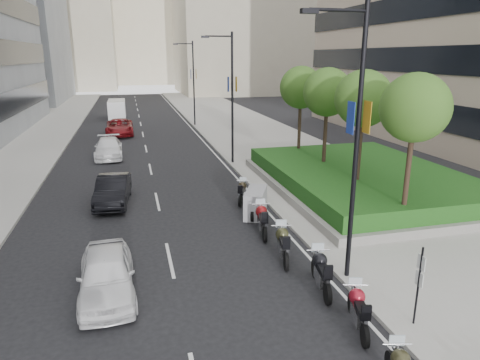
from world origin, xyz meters
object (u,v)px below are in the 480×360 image
object	(u,v)px
motorcycle_4	(262,220)
motorcycle_6	(242,192)
motorcycle_5	(256,203)
car_d	(120,127)
car_a	(107,274)
lamp_post_0	(353,135)
delivery_van	(117,110)
lamp_post_2	(192,79)
motorcycle_1	(358,309)
parking_sign	(419,282)
lamp_post_1	(230,92)
motorcycle_3	(283,244)
car_b	(113,190)
motorcycle_2	(321,272)
car_c	(109,148)

from	to	relation	value
motorcycle_4	motorcycle_6	world-z (taller)	motorcycle_4
motorcycle_5	car_d	xyz separation A→B (m)	(-6.66, 24.57, 0.13)
motorcycle_5	car_a	xyz separation A→B (m)	(-6.65, -5.71, 0.09)
lamp_post_0	delivery_van	distance (m)	44.21
lamp_post_2	delivery_van	size ratio (longest dim) A/B	1.70
car_a	car_d	world-z (taller)	car_d
lamp_post_2	motorcycle_1	world-z (taller)	lamp_post_2
parking_sign	motorcycle_1	bearing A→B (deg)	164.54
motorcycle_6	car_a	bearing A→B (deg)	162.09
parking_sign	motorcycle_6	bearing A→B (deg)	99.30
delivery_van	parking_sign	bearing A→B (deg)	-78.88
parking_sign	delivery_van	xyz separation A→B (m)	(-8.92, 46.24, -0.42)
lamp_post_1	lamp_post_2	bearing A→B (deg)	90.00
parking_sign	car_a	world-z (taller)	parking_sign
motorcycle_5	motorcycle_3	bearing A→B (deg)	-159.18
motorcycle_4	motorcycle_5	bearing A→B (deg)	0.51
parking_sign	motorcycle_1	size ratio (longest dim) A/B	1.17
parking_sign	motorcycle_4	xyz separation A→B (m)	(-2.17, 7.54, -0.82)
motorcycle_3	lamp_post_1	bearing A→B (deg)	6.17
motorcycle_5	parking_sign	bearing A→B (deg)	-144.84
lamp_post_0	car_a	bearing A→B (deg)	172.68
motorcycle_1	car_d	xyz separation A→B (m)	(-6.94, 33.86, 0.19)
car_b	lamp_post_2	bearing A→B (deg)	77.34
lamp_post_1	motorcycle_2	size ratio (longest dim) A/B	3.85
motorcycle_5	car_c	distance (m)	16.49
motorcycle_3	car_d	size ratio (longest dim) A/B	0.42
parking_sign	motorcycle_5	distance (m)	9.92
motorcycle_1	motorcycle_4	distance (m)	7.14
parking_sign	delivery_van	bearing A→B (deg)	100.92
car_b	car_c	xyz separation A→B (m)	(-0.64, 11.23, -0.01)
delivery_van	car_d	bearing A→B (deg)	-87.67
parking_sign	car_a	bearing A→B (deg)	154.70
motorcycle_4	delivery_van	xyz separation A→B (m)	(-6.76, 38.70, 0.41)
motorcycle_4	car_d	distance (m)	27.48
car_c	delivery_van	distance (m)	21.76
lamp_post_2	lamp_post_0	bearing A→B (deg)	-90.00
delivery_van	car_a	bearing A→B (deg)	-89.19
car_c	delivery_van	world-z (taller)	delivery_van
motorcycle_1	motorcycle_5	world-z (taller)	motorcycle_5
motorcycle_4	car_a	world-z (taller)	car_a
car_a	car_b	bearing A→B (deg)	88.09
car_c	delivery_van	size ratio (longest dim) A/B	0.93
car_a	car_d	distance (m)	30.28
motorcycle_2	motorcycle_4	bearing A→B (deg)	16.68
motorcycle_4	parking_sign	bearing A→B (deg)	-154.36
motorcycle_6	delivery_van	xyz separation A→B (m)	(-6.98, 34.39, 0.49)
motorcycle_6	car_b	size ratio (longest dim) A/B	0.44
lamp_post_0	motorcycle_5	bearing A→B (deg)	99.81
motorcycle_2	car_a	world-z (taller)	car_a
motorcycle_5	car_c	bearing A→B (deg)	51.01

